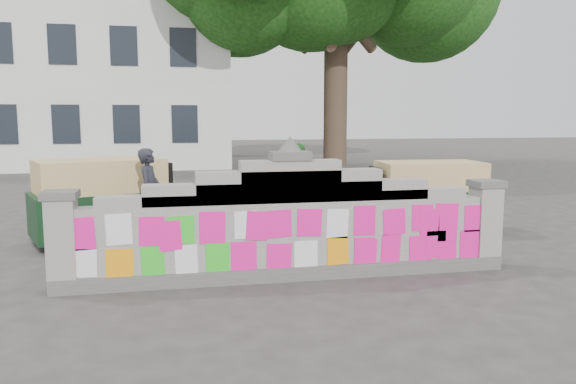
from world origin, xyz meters
The scene contains 8 objects.
ground centered at (0.00, 0.00, 0.00)m, with size 100.00×100.00×0.00m, color #383533.
parapet_wall centered at (0.00, -0.01, 0.75)m, with size 6.48×0.44×2.01m.
building centered at (-7.00, 21.98, 4.01)m, with size 16.00×10.00×8.90m.
cyclist_bike centered at (-1.98, 2.20, 0.44)m, with size 0.59×1.68×0.89m, color black.
cyclist_rider centered at (-1.98, 2.20, 0.75)m, with size 0.55×0.36×1.50m, color #212229.
pedestrian centered at (0.62, 2.46, 0.90)m, with size 0.87×0.68×1.80m, color #238129.
rickshaw_left centered at (-2.82, 3.05, 0.79)m, with size 2.82×2.01×1.52m.
rickshaw_right centered at (3.35, 2.70, 0.73)m, with size 2.56×1.32×1.40m.
Camera 1 is at (-1.61, -7.58, 2.26)m, focal length 35.00 mm.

